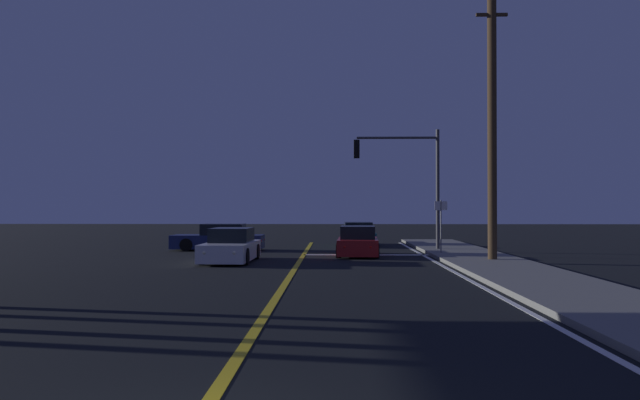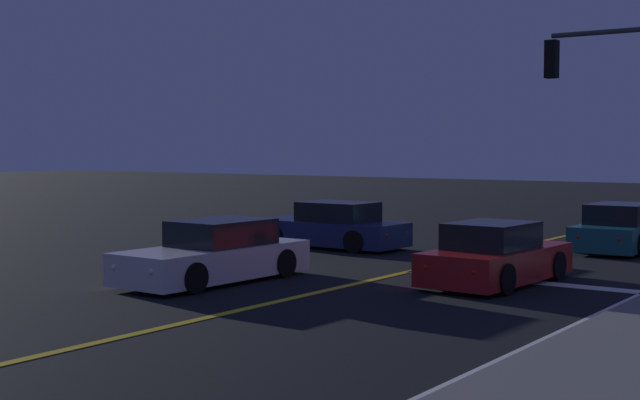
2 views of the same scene
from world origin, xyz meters
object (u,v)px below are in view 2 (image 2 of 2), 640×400
at_px(car_far_approaching_teal, 622,230).
at_px(car_distant_tail_white, 215,255).
at_px(car_side_waiting_navy, 332,228).
at_px(car_parked_curb_red, 495,257).

distance_m(car_far_approaching_teal, car_distant_tail_white, 12.41).
height_order(car_side_waiting_navy, car_far_approaching_teal, same).
bearing_deg(car_far_approaching_teal, car_side_waiting_navy, -150.85).
relative_size(car_far_approaching_teal, car_distant_tail_white, 1.00).
bearing_deg(car_parked_curb_red, car_far_approaching_teal, 90.30).
bearing_deg(car_far_approaching_teal, car_parked_curb_red, -93.55).
relative_size(car_parked_curb_red, car_distant_tail_white, 0.89).
height_order(car_far_approaching_teal, car_parked_curb_red, same).
bearing_deg(car_far_approaching_teal, car_distant_tail_white, -117.54).
distance_m(car_parked_curb_red, car_distant_tail_white, 6.07).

